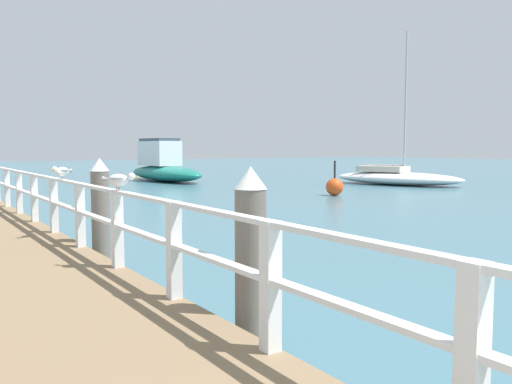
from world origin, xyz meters
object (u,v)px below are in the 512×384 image
Objects in this scene: dock_piling_near at (251,265)px; seagull_foreground at (119,179)px; dock_piling_far at (101,214)px; channel_buoy at (335,187)px; seagull_background at (62,171)px; boat_3 at (396,177)px; boat_1 at (163,167)px.

dock_piling_near is 4.51× the size of seagull_foreground.
dock_piling_far reaches higher than channel_buoy.
seagull_background is (-0.39, 0.72, 0.66)m from dock_piling_far.
channel_buoy is at bearing 32.90° from dock_piling_far.
channel_buoy is (11.85, 7.66, -0.53)m from dock_piling_far.
dock_piling_far is 0.23× the size of boat_3.
dock_piling_near reaches higher than channel_buoy.
dock_piling_far is 14.12m from channel_buoy.
boat_1 reaches higher than seagull_foreground.
seagull_foreground is at bearing 99.22° from dock_piling_near.
seagull_background is 0.05× the size of boat_3.
channel_buoy is at bearing -84.17° from boat_1.
dock_piling_near is 0.23× the size of boat_3.
dock_piling_near is 16.81m from channel_buoy.
boat_3 is 7.43m from channel_buoy.
dock_piling_near is 1.26× the size of channel_buoy.
boat_1 is 0.96× the size of boat_3.
seagull_background is 0.06× the size of boat_1.
dock_piling_far reaches higher than seagull_foreground.
boat_1 is 5.29× the size of channel_buoy.
seagull_background is at bearing -130.04° from seagull_foreground.
dock_piling_near reaches higher than seagull_background.
seagull_foreground is 15.59m from channel_buoy.
boat_1 reaches higher than seagull_background.
seagull_background is (-0.39, 4.97, 0.66)m from dock_piling_near.
seagull_foreground is 2.66m from seagull_background.
seagull_foreground is 0.05× the size of boat_1.
boat_3 is at bearing 22.54° from channel_buoy.
boat_3 is at bearing -50.37° from boat_1.
seagull_foreground is 0.96× the size of seagull_background.
dock_piling_far is 1.26× the size of channel_buoy.
dock_piling_near is at bearing -90.00° from dock_piling_far.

